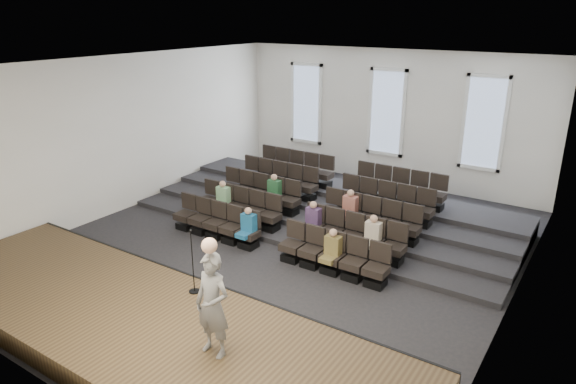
% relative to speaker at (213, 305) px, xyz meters
% --- Properties ---
extents(ground, '(14.00, 14.00, 0.00)m').
position_rel_speaker_xyz_m(ground, '(-2.07, 5.17, -1.47)').
color(ground, black).
rests_on(ground, ground).
extents(ceiling, '(12.00, 14.00, 0.02)m').
position_rel_speaker_xyz_m(ceiling, '(-2.07, 5.17, 3.54)').
color(ceiling, white).
rests_on(ceiling, ground).
extents(wall_back, '(12.00, 0.04, 5.00)m').
position_rel_speaker_xyz_m(wall_back, '(-2.07, 12.19, 1.03)').
color(wall_back, white).
rests_on(wall_back, ground).
extents(wall_front, '(12.00, 0.04, 5.00)m').
position_rel_speaker_xyz_m(wall_front, '(-2.07, -1.85, 1.03)').
color(wall_front, white).
rests_on(wall_front, ground).
extents(wall_left, '(0.04, 14.00, 5.00)m').
position_rel_speaker_xyz_m(wall_left, '(-8.09, 5.17, 1.03)').
color(wall_left, white).
rests_on(wall_left, ground).
extents(wall_right, '(0.04, 14.00, 5.00)m').
position_rel_speaker_xyz_m(wall_right, '(3.95, 5.17, 1.03)').
color(wall_right, white).
rests_on(wall_right, ground).
extents(stage, '(11.80, 3.60, 0.50)m').
position_rel_speaker_xyz_m(stage, '(-2.07, 0.07, -1.22)').
color(stage, '#4A381F').
rests_on(stage, ground).
extents(stage_lip, '(11.80, 0.06, 0.52)m').
position_rel_speaker_xyz_m(stage_lip, '(-2.07, 1.84, -1.22)').
color(stage_lip, black).
rests_on(stage_lip, ground).
extents(risers, '(11.80, 4.80, 0.60)m').
position_rel_speaker_xyz_m(risers, '(-2.07, 8.34, -1.27)').
color(risers, black).
rests_on(risers, ground).
extents(seating_rows, '(6.80, 4.70, 1.67)m').
position_rel_speaker_xyz_m(seating_rows, '(-2.07, 6.71, -0.78)').
color(seating_rows, black).
rests_on(seating_rows, ground).
extents(windows, '(8.44, 0.10, 3.24)m').
position_rel_speaker_xyz_m(windows, '(-2.07, 12.12, 1.23)').
color(windows, white).
rests_on(windows, wall_back).
extents(audience, '(5.45, 2.64, 1.10)m').
position_rel_speaker_xyz_m(audience, '(-1.80, 5.62, -0.64)').
color(audience, '#1B5E8B').
rests_on(audience, seating_rows).
extents(speaker, '(0.71, 0.47, 1.93)m').
position_rel_speaker_xyz_m(speaker, '(0.00, 0.00, 0.00)').
color(speaker, slate).
rests_on(speaker, stage).
extents(mic_stand, '(0.25, 0.25, 1.47)m').
position_rel_speaker_xyz_m(mic_stand, '(-1.77, 1.35, -0.53)').
color(mic_stand, black).
rests_on(mic_stand, stage).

